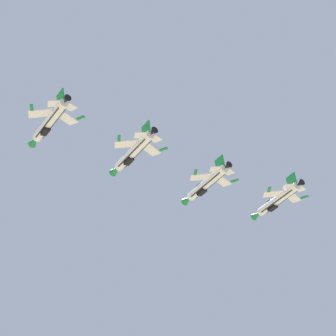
{
  "coord_description": "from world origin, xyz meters",
  "views": [
    {
      "loc": [
        0.49,
        -1.7,
        1.49
      ],
      "look_at": [
        -10.77,
        112.64,
        81.52
      ],
      "focal_mm": 78.25,
      "sensor_mm": 36.0,
      "label": 1
    }
  ],
  "objects_px": {
    "fighter_jet_left_wing": "(133,152)",
    "fighter_jet_right_wing": "(206,184)",
    "fighter_jet_lead": "(49,122)",
    "fighter_jet_left_outer": "(277,200)"
  },
  "relations": [
    {
      "from": "fighter_jet_left_wing",
      "to": "fighter_jet_right_wing",
      "type": "bearing_deg",
      "value": 6.92
    },
    {
      "from": "fighter_jet_left_outer",
      "to": "fighter_jet_left_wing",
      "type": "bearing_deg",
      "value": -179.9
    },
    {
      "from": "fighter_jet_lead",
      "to": "fighter_jet_left_outer",
      "type": "distance_m",
      "value": 50.02
    },
    {
      "from": "fighter_jet_left_wing",
      "to": "fighter_jet_right_wing",
      "type": "distance_m",
      "value": 17.94
    },
    {
      "from": "fighter_jet_left_outer",
      "to": "fighter_jet_right_wing",
      "type": "bearing_deg",
      "value": 172.62
    },
    {
      "from": "fighter_jet_right_wing",
      "to": "fighter_jet_left_outer",
      "type": "relative_size",
      "value": 1.0
    },
    {
      "from": "fighter_jet_left_wing",
      "to": "fighter_jet_right_wing",
      "type": "height_order",
      "value": "fighter_jet_right_wing"
    },
    {
      "from": "fighter_jet_lead",
      "to": "fighter_jet_left_wing",
      "type": "height_order",
      "value": "fighter_jet_lead"
    },
    {
      "from": "fighter_jet_lead",
      "to": "fighter_jet_right_wing",
      "type": "xyz_separation_m",
      "value": [
        27.18,
        19.95,
        -2.01
      ]
    },
    {
      "from": "fighter_jet_lead",
      "to": "fighter_jet_left_outer",
      "type": "height_order",
      "value": "fighter_jet_lead"
    }
  ]
}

